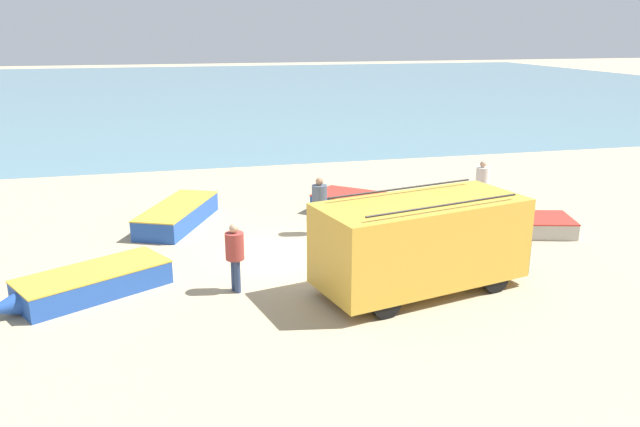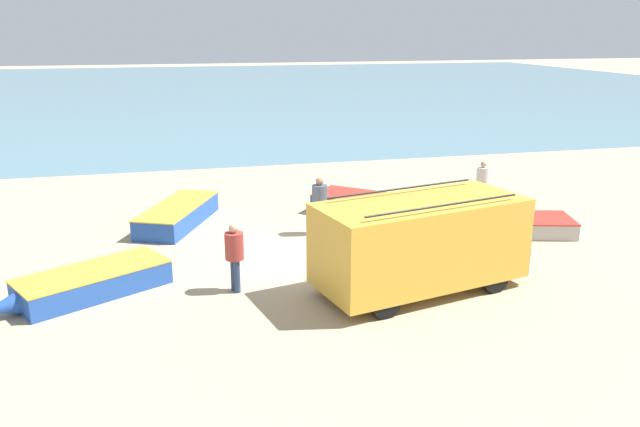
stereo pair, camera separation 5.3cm
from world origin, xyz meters
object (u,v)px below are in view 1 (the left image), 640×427
Objects in this scene: fishing_rowboat_0 at (88,283)px; fishing_rowboat_2 at (367,205)px; fisherman_1 at (319,201)px; fisherman_2 at (482,180)px; fisherman_0 at (235,251)px; fishing_rowboat_3 at (514,225)px; parked_van at (421,241)px; fishing_rowboat_1 at (180,213)px.

fishing_rowboat_2 is (8.64, 4.86, 0.03)m from fishing_rowboat_0.
fisherman_1 is 1.03× the size of fisherman_2.
fisherman_0 is at bearing 140.76° from fishing_rowboat_0.
fisherman_1 is (-5.97, 1.36, 0.82)m from fishing_rowboat_3.
parked_van is 1.31× the size of fishing_rowboat_0.
fisherman_2 is (0.26, 2.68, 0.79)m from fishing_rowboat_3.
fishing_rowboat_1 is at bearing 81.80° from fisherman_0.
fisherman_1 is at bearing 177.02° from fishing_rowboat_0.
fishing_rowboat_0 is 7.32m from fisherman_1.
fisherman_2 is (4.13, -0.34, 0.72)m from fishing_rowboat_2.
fishing_rowboat_0 is at bearing 23.86° from fishing_rowboat_3.
fisherman_1 reaches higher than fishing_rowboat_1.
parked_van is at bearing 139.64° from fishing_rowboat_0.
fishing_rowboat_1 is at bearing -143.65° from fishing_rowboat_2.
fisherman_2 reaches higher than fishing_rowboat_3.
fisherman_0 is (1.16, -6.03, 0.70)m from fishing_rowboat_1.
fishing_rowboat_1 is 10.78m from fishing_rowboat_3.
fisherman_1 is at bearing -93.29° from fishing_rowboat_1.
fisherman_1 is 6.37m from fisherman_2.
fishing_rowboat_2 is at bearing -179.71° from fishing_rowboat_0.
fisherman_0 is 0.99× the size of fisherman_2.
fisherman_1 is (-2.10, -1.66, 0.75)m from fishing_rowboat_2.
fishing_rowboat_3 is 2.80m from fisherman_2.
parked_van is 6.54m from fishing_rowboat_2.
fishing_rowboat_2 reaches higher than fishing_rowboat_0.
fisherman_2 reaches higher than fishing_rowboat_0.
parked_van is at bearing -55.25° from fishing_rowboat_2.
fishing_rowboat_2 is 7.56m from fisherman_0.
fisherman_0 is at bearing -91.92° from fishing_rowboat_2.
fishing_rowboat_0 is at bearing -178.96° from fishing_rowboat_1.
fishing_rowboat_3 is (4.60, 3.42, -0.99)m from parked_van.
fisherman_2 is (4.86, 6.09, -0.20)m from parked_van.
fisherman_2 is at bearing 9.92° from fisherman_0.
fisherman_0 reaches higher than fishing_rowboat_2.
fishing_rowboat_0 is 2.33× the size of fisherman_1.
fisherman_2 reaches higher than fishing_rowboat_2.
fishing_rowboat_3 is 2.41× the size of fisherman_0.
fisherman_0 is at bearing 155.02° from parked_van.
fishing_rowboat_0 is (-7.90, 1.58, -0.95)m from parked_van.
fishing_rowboat_0 is at bearing 150.76° from fisherman_0.
fishing_rowboat_0 is 12.64m from fishing_rowboat_3.
fishing_rowboat_3 is 2.38× the size of fisherman_2.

